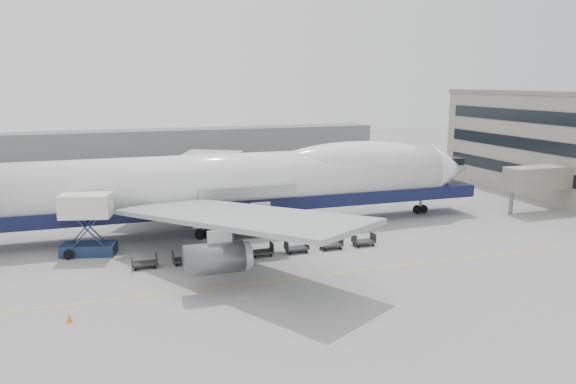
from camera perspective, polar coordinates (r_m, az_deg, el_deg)
name	(u,v)px	position (r m, az deg, el deg)	size (l,w,h in m)	color
ground	(262,260)	(54.67, -2.70, -6.89)	(260.00, 260.00, 0.00)	gray
apron_line	(281,280)	(49.24, -0.74, -8.95)	(60.00, 0.15, 0.01)	gold
hangar	(121,148)	(120.80, -16.65, 4.34)	(110.00, 8.00, 7.00)	slate
airliner	(238,181)	(64.74, -5.14, 1.07)	(67.00, 55.30, 19.98)	white
catering_truck	(87,221)	(58.70, -19.74, -2.78)	(5.66, 4.48, 6.14)	#19294D
traffic_cone	(69,318)	(44.04, -21.34, -11.86)	(0.42, 0.42, 0.62)	orange
dolly_0	(145,263)	(53.77, -14.37, -6.96)	(2.30, 1.35, 1.30)	#2D2D30
dolly_1	(185,258)	(54.13, -10.41, -6.66)	(2.30, 1.35, 1.30)	#2D2D30
dolly_2	(224,255)	(54.74, -6.53, -6.34)	(2.30, 1.35, 1.30)	#2D2D30
dolly_3	(261,251)	(55.59, -2.76, -6.00)	(2.30, 1.35, 1.30)	#2D2D30
dolly_4	(297,247)	(56.68, 0.88, -5.65)	(2.30, 1.35, 1.30)	#2D2D30
dolly_5	(331,244)	(57.99, 4.37, -5.29)	(2.30, 1.35, 1.30)	#2D2D30
dolly_6	(364,241)	(59.50, 7.68, -4.93)	(2.30, 1.35, 1.30)	#2D2D30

